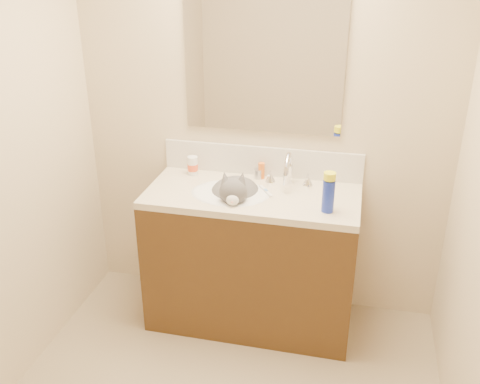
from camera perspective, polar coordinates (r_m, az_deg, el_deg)
The scene contains 16 objects.
room_shell at distance 1.89m, azimuth -4.58°, elevation 5.12°, with size 2.24×2.54×2.52m.
vanity_cabinet at distance 3.22m, azimuth 1.25°, elevation -7.36°, with size 1.20×0.55×0.82m, color #442B13.
counter_slab at distance 3.01m, azimuth 1.33°, elevation -0.41°, with size 1.20×0.55×0.04m, color beige.
basin at distance 3.03m, azimuth -1.02°, elevation -1.28°, with size 0.45×0.36×0.14m, color white.
faucet at distance 3.06m, azimuth 5.17°, elevation 2.12°, with size 0.28×0.20×0.21m.
cat at distance 3.03m, azimuth -0.53°, elevation -0.40°, with size 0.38×0.43×0.32m.
backsplash at distance 3.20m, azimuth 2.31°, elevation 3.32°, with size 1.20×0.02×0.18m, color silver.
mirror at distance 3.04m, azimuth 2.51°, elevation 13.74°, with size 0.90×0.02×0.80m, color white.
pill_bottle at distance 3.24m, azimuth -5.07°, elevation 2.83°, with size 0.06×0.06×0.11m, color white.
pill_label at distance 3.24m, azimuth -5.06°, elevation 2.66°, with size 0.06×0.06×0.04m, color #F15228.
silver_jar at distance 3.18m, azimuth 1.94°, elevation 1.95°, with size 0.05×0.05×0.06m, color #B7B7BC.
amber_bottle at distance 3.17m, azimuth 2.30°, elevation 2.29°, with size 0.04×0.04×0.10m, color orange.
toothbrush at distance 3.01m, azimuth 2.77°, elevation 0.10°, with size 0.02×0.15×0.01m, color white.
toothbrush_head at distance 3.01m, azimuth 2.77°, elevation 0.14°, with size 0.01×0.03×0.01m, color #6AA1E3.
spray_can at distance 2.79m, azimuth 9.40°, elevation -0.44°, with size 0.06×0.06×0.17m, color #182BAC.
spray_cap at distance 2.75m, azimuth 9.56°, elevation 1.68°, with size 0.06×0.06×0.04m, color yellow.
Camera 1 is at (0.55, -1.69, 2.12)m, focal length 40.00 mm.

